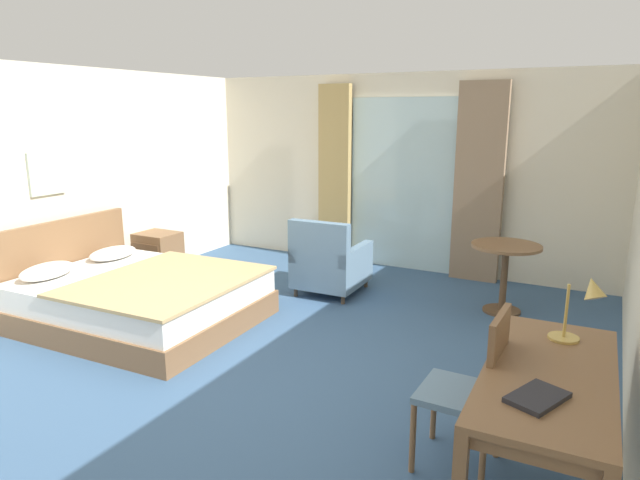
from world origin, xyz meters
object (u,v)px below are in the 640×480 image
object	(u,v)px
desk_chair	(475,384)
framed_picture	(46,174)
closed_book	(537,397)
writing_desk	(548,386)
nightstand	(158,254)
round_cafe_table	(505,262)
desk_lamp	(585,301)
armchair_by_window	(330,264)
bed	(135,296)

from	to	relation	value
desk_chair	framed_picture	world-z (taller)	framed_picture
closed_book	writing_desk	bearing A→B (deg)	109.75
nightstand	writing_desk	bearing A→B (deg)	-24.30
writing_desk	round_cafe_table	xyz separation A→B (m)	(-0.71, 2.87, -0.13)
desk_chair	desk_lamp	size ratio (longest dim) A/B	2.15
desk_chair	desk_lamp	distance (m)	0.76
armchair_by_window	bed	bearing A→B (deg)	-127.66
writing_desk	round_cafe_table	size ratio (longest dim) A/B	2.04
closed_book	armchair_by_window	size ratio (longest dim) A/B	0.33
bed	closed_book	size ratio (longest dim) A/B	7.73
desk_lamp	round_cafe_table	xyz separation A→B (m)	(-0.82, 2.50, -0.49)
desk_lamp	round_cafe_table	bearing A→B (deg)	108.24
bed	desk_lamp	distance (m)	4.10
closed_book	armchair_by_window	distance (m)	3.91
writing_desk	closed_book	size ratio (longest dim) A/B	5.06
closed_book	round_cafe_table	size ratio (longest dim) A/B	0.40
bed	closed_book	distance (m)	4.09
nightstand	writing_desk	world-z (taller)	writing_desk
nightstand	desk_lamp	bearing A→B (deg)	-20.05
bed	framed_picture	size ratio (longest dim) A/B	5.09
bed	armchair_by_window	world-z (taller)	bed
round_cafe_table	framed_picture	size ratio (longest dim) A/B	1.63
round_cafe_table	desk_lamp	bearing A→B (deg)	-71.76
bed	armchair_by_window	distance (m)	2.13
writing_desk	desk_lamp	distance (m)	0.54
bed	nightstand	distance (m)	1.59
writing_desk	desk_chair	world-z (taller)	desk_chair
armchair_by_window	round_cafe_table	distance (m)	1.90
bed	desk_chair	xyz separation A→B (m)	(3.49, -0.80, 0.28)
desk_chair	closed_book	size ratio (longest dim) A/B	3.37
bed	round_cafe_table	xyz separation A→B (m)	(3.17, 1.98, 0.28)
round_cafe_table	writing_desk	bearing A→B (deg)	-76.16
nightstand	desk_chair	xyz separation A→B (m)	(4.42, -2.09, 0.26)
armchair_by_window	round_cafe_table	size ratio (longest dim) A/B	1.22
nightstand	desk_lamp	world-z (taller)	desk_lamp
writing_desk	round_cafe_table	bearing A→B (deg)	103.84
closed_book	round_cafe_table	xyz separation A→B (m)	(-0.69, 3.22, -0.23)
bed	closed_book	bearing A→B (deg)	-17.72
closed_book	armchair_by_window	world-z (taller)	armchair_by_window
desk_chair	armchair_by_window	bearing A→B (deg)	131.32
desk_lamp	desk_chair	bearing A→B (deg)	-150.09
desk_lamp	framed_picture	size ratio (longest dim) A/B	1.03
desk_chair	framed_picture	xyz separation A→B (m)	(-4.64, 0.81, 0.87)
desk_lamp	armchair_by_window	xyz separation A→B (m)	(-2.69, 2.20, -0.68)
nightstand	armchair_by_window	bearing A→B (deg)	10.24
bed	framed_picture	xyz separation A→B (m)	(-1.15, 0.00, 1.16)
nightstand	desk_lamp	distance (m)	5.30
desk_chair	round_cafe_table	bearing A→B (deg)	96.54
bed	desk_chair	bearing A→B (deg)	-12.96
framed_picture	round_cafe_table	bearing A→B (deg)	24.62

